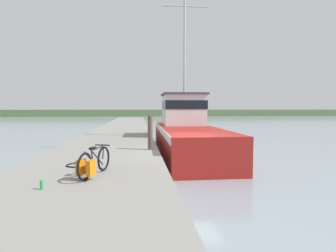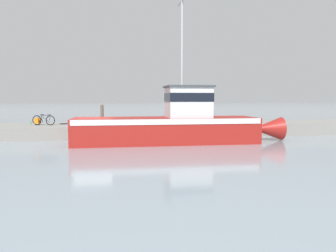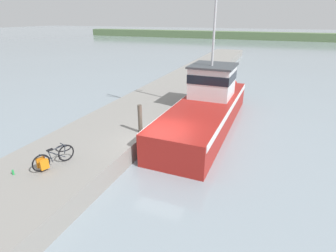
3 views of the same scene
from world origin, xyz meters
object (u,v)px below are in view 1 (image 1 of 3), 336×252
water_bottle_on_curb (42,185)px  mooring_post (150,133)px  fishing_boat_main (185,132)px  bicycle_touring (92,163)px

water_bottle_on_curb → mooring_post: bearing=63.5°
fishing_boat_main → mooring_post: (-2.39, -4.74, 0.40)m
fishing_boat_main → mooring_post: size_ratio=9.35×
fishing_boat_main → water_bottle_on_curb: size_ratio=67.38×
water_bottle_on_curb → fishing_boat_main: bearing=63.4°
fishing_boat_main → bicycle_touring: (-4.12, -9.12, 0.02)m
mooring_post → bicycle_touring: bearing=-111.5°
mooring_post → water_bottle_on_curb: bearing=-116.5°
mooring_post → water_bottle_on_curb: 6.01m
fishing_boat_main → bicycle_touring: 10.01m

